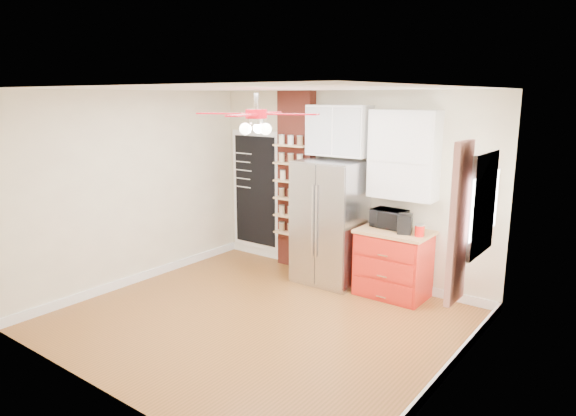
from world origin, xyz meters
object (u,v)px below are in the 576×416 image
Objects in this scene: red_cabinet at (393,263)px; coffee_maker at (405,224)px; toaster_oven at (389,219)px; pantry_jar_oats at (283,175)px; canister_left at (419,231)px; fridge at (330,222)px; ceiling_fan at (256,114)px.

red_cabinet is 0.60m from coffee_maker.
toaster_oven is 3.14× the size of pantry_jar_oats.
canister_left is (0.21, -0.04, -0.06)m from coffee_maker.
red_cabinet is at bearing -33.76° from toaster_oven.
pantry_jar_oats is at bearing 175.61° from canister_left.
fridge is 12.36× the size of pantry_jar_oats.
toaster_oven reaches higher than canister_left.
coffee_maker is (0.29, -0.14, 0.00)m from toaster_oven.
fridge is 1.06m from red_cabinet.
fridge is 1.34m from canister_left.
red_cabinet is 0.64m from canister_left.
ceiling_fan is at bearing -141.29° from coffee_maker.
fridge reaches higher than coffee_maker.
fridge is at bearing 162.39° from coffee_maker.
coffee_maker reaches higher than toaster_oven.
ceiling_fan is at bearing -60.74° from pantry_jar_oats.
ceiling_fan reaches higher than canister_left.
canister_left is at bearing -17.71° from toaster_oven.
fridge reaches higher than canister_left.
fridge reaches higher than pantry_jar_oats.
toaster_oven is (-0.13, 0.10, 0.57)m from red_cabinet.
canister_left is 2.34m from pantry_jar_oats.
fridge is 12.58× the size of canister_left.
pantry_jar_oats is at bearing 158.42° from coffee_maker.
canister_left is at bearing 51.04° from ceiling_fan.
ceiling_fan is 3.15× the size of toaster_oven.
ceiling_fan is (-0.92, -1.68, 1.97)m from red_cabinet.
ceiling_fan is at bearing -128.96° from canister_left.
toaster_oven is (0.84, 0.15, 0.15)m from fridge.
ceiling_fan is at bearing -118.71° from red_cabinet.
coffee_maker is at bearing -3.78° from pantry_jar_oats.
red_cabinet is at bearing -2.71° from pantry_jar_oats.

